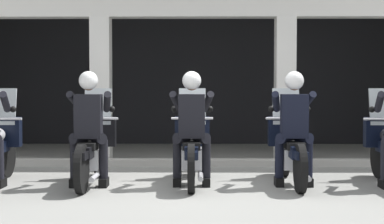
# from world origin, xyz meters

# --- Properties ---
(ground_plane) EXTENTS (80.00, 80.00, 0.00)m
(ground_plane) POSITION_xyz_m (0.00, 3.00, 0.00)
(ground_plane) COLOR gray
(station_building) EXTENTS (11.03, 3.99, 3.20)m
(station_building) POSITION_xyz_m (-0.01, 4.40, 2.04)
(station_building) COLOR black
(station_building) RESTS_ON ground
(kerb_strip) EXTENTS (10.53, 0.24, 0.12)m
(kerb_strip) POSITION_xyz_m (-0.01, 1.89, 0.06)
(kerb_strip) COLOR #B7B5AD
(kerb_strip) RESTS_ON ground
(motorcycle_left) EXTENTS (0.62, 2.04, 1.35)m
(motorcycle_left) POSITION_xyz_m (-1.40, 0.11, 0.50)
(motorcycle_left) COLOR black
(motorcycle_left) RESTS_ON ground
(police_officer_left) EXTENTS (0.63, 0.61, 1.58)m
(police_officer_left) POSITION_xyz_m (-1.41, -0.17, 0.94)
(police_officer_left) COLOR black
(police_officer_left) RESTS_ON ground
(motorcycle_center) EXTENTS (0.62, 2.04, 1.35)m
(motorcycle_center) POSITION_xyz_m (0.00, 0.18, 0.50)
(motorcycle_center) COLOR black
(motorcycle_center) RESTS_ON ground
(police_officer_center) EXTENTS (0.63, 0.61, 1.58)m
(police_officer_center) POSITION_xyz_m (0.00, -0.10, 0.94)
(police_officer_center) COLOR black
(police_officer_center) RESTS_ON ground
(motorcycle_right) EXTENTS (0.62, 2.04, 1.35)m
(motorcycle_right) POSITION_xyz_m (1.41, 0.19, 0.50)
(motorcycle_right) COLOR black
(motorcycle_right) RESTS_ON ground
(police_officer_right) EXTENTS (0.63, 0.61, 1.58)m
(police_officer_right) POSITION_xyz_m (1.41, -0.09, 0.94)
(police_officer_right) COLOR black
(police_officer_right) RESTS_ON ground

